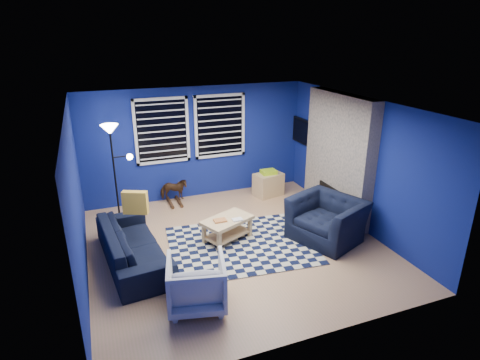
# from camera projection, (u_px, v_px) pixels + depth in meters

# --- Properties ---
(floor) EXTENTS (5.00, 5.00, 0.00)m
(floor) POSITION_uv_depth(u_px,v_px,m) (236.00, 245.00, 7.18)
(floor) COLOR tan
(floor) RESTS_ON ground
(ceiling) EXTENTS (5.00, 5.00, 0.00)m
(ceiling) POSITION_uv_depth(u_px,v_px,m) (235.00, 106.00, 6.30)
(ceiling) COLOR white
(ceiling) RESTS_ON wall_back
(wall_back) EXTENTS (5.00, 0.00, 5.00)m
(wall_back) POSITION_uv_depth(u_px,v_px,m) (196.00, 143.00, 8.93)
(wall_back) COLOR navy
(wall_back) RESTS_ON floor
(wall_left) EXTENTS (0.00, 5.00, 5.00)m
(wall_left) POSITION_uv_depth(u_px,v_px,m) (77.00, 201.00, 5.90)
(wall_left) COLOR navy
(wall_left) RESTS_ON floor
(wall_right) EXTENTS (0.00, 5.00, 5.00)m
(wall_right) POSITION_uv_depth(u_px,v_px,m) (359.00, 163.00, 7.58)
(wall_right) COLOR navy
(wall_right) RESTS_ON floor
(fireplace) EXTENTS (0.65, 2.00, 2.50)m
(fireplace) POSITION_uv_depth(u_px,v_px,m) (337.00, 159.00, 7.99)
(fireplace) COLOR gray
(fireplace) RESTS_ON floor
(window_left) EXTENTS (1.17, 0.06, 1.42)m
(window_left) POSITION_uv_depth(u_px,v_px,m) (162.00, 131.00, 8.52)
(window_left) COLOR black
(window_left) RESTS_ON wall_back
(window_right) EXTENTS (1.17, 0.06, 1.42)m
(window_right) POSITION_uv_depth(u_px,v_px,m) (220.00, 126.00, 8.95)
(window_right) COLOR black
(window_right) RESTS_ON wall_back
(tv) EXTENTS (0.07, 1.00, 0.58)m
(tv) POSITION_uv_depth(u_px,v_px,m) (304.00, 132.00, 9.26)
(tv) COLOR black
(tv) RESTS_ON wall_right
(rug) EXTENTS (2.69, 2.24, 0.02)m
(rug) POSITION_uv_depth(u_px,v_px,m) (241.00, 245.00, 7.18)
(rug) COLOR black
(rug) RESTS_ON floor
(sofa) EXTENTS (2.24, 1.06, 0.63)m
(sofa) POSITION_uv_depth(u_px,v_px,m) (133.00, 245.00, 6.56)
(sofa) COLOR black
(sofa) RESTS_ON floor
(armchair_big) EXTENTS (1.52, 1.44, 0.78)m
(armchair_big) POSITION_uv_depth(u_px,v_px,m) (327.00, 220.00, 7.27)
(armchair_big) COLOR black
(armchair_big) RESTS_ON floor
(armchair_bent) EXTENTS (0.94, 0.96, 0.73)m
(armchair_bent) POSITION_uv_depth(u_px,v_px,m) (196.00, 283.00, 5.50)
(armchair_bent) COLOR gray
(armchair_bent) RESTS_ON floor
(rocking_horse) EXTENTS (0.44, 0.66, 0.51)m
(rocking_horse) POSITION_uv_depth(u_px,v_px,m) (174.00, 190.00, 8.81)
(rocking_horse) COLOR #4B2C18
(rocking_horse) RESTS_ON floor
(coffee_table) EXTENTS (1.04, 0.85, 0.45)m
(coffee_table) POSITION_uv_depth(u_px,v_px,m) (227.00, 225.00, 7.25)
(coffee_table) COLOR tan
(coffee_table) RESTS_ON rug
(cabinet) EXTENTS (0.71, 0.56, 0.62)m
(cabinet) POSITION_uv_depth(u_px,v_px,m) (268.00, 184.00, 9.27)
(cabinet) COLOR tan
(cabinet) RESTS_ON floor
(floor_lamp) EXTENTS (0.53, 0.33, 1.96)m
(floor_lamp) POSITION_uv_depth(u_px,v_px,m) (112.00, 143.00, 7.59)
(floor_lamp) COLOR black
(floor_lamp) RESTS_ON floor
(throw_pillow) EXTENTS (0.44, 0.29, 0.41)m
(throw_pillow) POSITION_uv_depth(u_px,v_px,m) (135.00, 203.00, 6.88)
(throw_pillow) COLOR gold
(throw_pillow) RESTS_ON sofa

